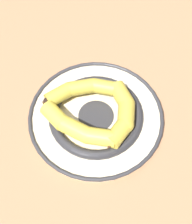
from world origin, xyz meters
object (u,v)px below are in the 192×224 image
Objects in this scene: decorative_bowl at (96,117)px; banana_b at (75,126)px; banana_a at (83,89)px; banana_c at (122,115)px.

banana_b is at bearing -60.12° from decorative_bowl.
banana_b is (0.09, -0.04, 0.00)m from banana_a.
banana_c is (0.09, 0.07, 0.00)m from banana_a.
decorative_bowl is 2.01× the size of banana_b.
banana_c is at bearing 59.91° from decorative_bowl.
banana_c is (0.03, 0.06, 0.04)m from decorative_bowl.
decorative_bowl is 0.07m from banana_c.
banana_a is at bearing 109.05° from banana_b.
decorative_bowl is 1.86× the size of banana_c.
banana_b and banana_c have the same top height.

